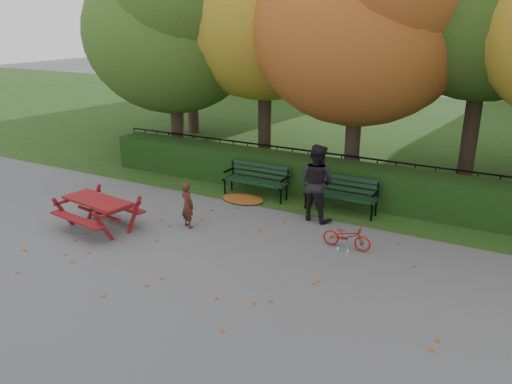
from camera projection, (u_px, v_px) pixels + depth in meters
The scene contains 14 objects.
ground at pixel (226, 261), 9.93m from camera, with size 90.00×90.00×0.00m, color slate.
grass_strip at pixel (397, 130), 21.54m from camera, with size 90.00×90.00×0.00m, color #1E3B12.
hedge at pixel (313, 177), 13.50m from camera, with size 13.00×0.90×1.00m, color black.
iron_fence at pixel (324, 169), 14.15m from camera, with size 14.00×0.04×1.02m.
tree_a at pixel (176, 20), 15.42m from camera, with size 5.88×5.60×7.48m.
tree_c at pixel (371, 8), 12.92m from camera, with size 6.30×6.00×8.00m.
bench_left at pixel (257, 178), 13.42m from camera, with size 1.80×0.57×0.88m.
bench_right at pixel (342, 191), 12.34m from camera, with size 1.80×0.57×0.88m.
picnic_table at pixel (98, 206), 11.27m from camera, with size 1.84×1.57×0.82m.
leaf_pile at pixel (243, 199), 13.23m from camera, with size 1.16×0.81×0.08m, color brown.
leaf_scatter at pixel (233, 255), 10.18m from camera, with size 9.00×5.70×0.01m, color brown, non-canonical shape.
child at pixel (188, 205), 11.39m from camera, with size 0.39×0.26×1.08m, color #441F15.
adult at pixel (316, 182), 11.71m from camera, with size 0.90×0.70×1.85m, color black.
bicycle at pixel (347, 236), 10.40m from camera, with size 0.36×1.03×0.54m, color #9C180E.
Camera 1 is at (4.81, -7.55, 4.56)m, focal length 35.00 mm.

